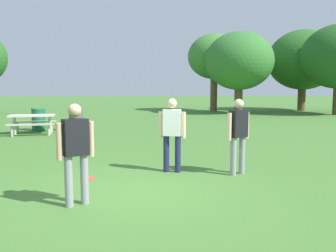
% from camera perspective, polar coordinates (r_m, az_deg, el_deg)
% --- Properties ---
extents(ground_plane, '(120.00, 120.00, 0.00)m').
position_cam_1_polar(ground_plane, '(6.55, -5.44, -10.53)').
color(ground_plane, '#447530').
extents(person_thrower, '(0.53, 0.39, 1.64)m').
position_cam_1_polar(person_thrower, '(7.71, 11.28, -0.86)').
color(person_thrower, gray).
rests_on(person_thrower, ground).
extents(person_catcher, '(0.53, 0.39, 1.64)m').
position_cam_1_polar(person_catcher, '(5.79, -14.70, -3.40)').
color(person_catcher, gray).
rests_on(person_catcher, ground).
extents(person_bystander, '(0.60, 0.29, 1.64)m').
position_cam_1_polar(person_bystander, '(7.78, 0.66, -0.67)').
color(person_bystander, '#1E234C').
rests_on(person_bystander, ground).
extents(frisbee, '(0.29, 0.29, 0.03)m').
position_cam_1_polar(frisbee, '(7.52, -12.79, -8.31)').
color(frisbee, '#E04733').
rests_on(frisbee, ground).
extents(picnic_table_near, '(1.96, 1.75, 0.77)m').
position_cam_1_polar(picnic_table_near, '(14.93, -21.10, 0.91)').
color(picnic_table_near, beige).
rests_on(picnic_table_near, ground).
extents(trash_can_beside_table, '(0.59, 0.59, 0.96)m').
position_cam_1_polar(trash_can_beside_table, '(15.51, -14.67, 1.04)').
color(trash_can_beside_table, '#515156').
rests_on(trash_can_beside_table, ground).
extents(trash_can_further_along, '(0.59, 0.59, 0.96)m').
position_cam_1_polar(trash_can_further_along, '(16.03, -20.18, 1.02)').
color(trash_can_further_along, '#1E663D').
rests_on(trash_can_further_along, ground).
extents(tree_broad_center, '(3.90, 3.90, 5.69)m').
position_cam_1_polar(tree_broad_center, '(26.64, 7.49, 11.00)').
color(tree_broad_center, brown).
rests_on(tree_broad_center, ground).
extents(tree_far_right, '(4.58, 4.58, 5.50)m').
position_cam_1_polar(tree_far_right, '(24.50, 11.45, 10.23)').
color(tree_far_right, brown).
rests_on(tree_far_right, ground).
extents(tree_slender_mid, '(5.26, 5.26, 6.07)m').
position_cam_1_polar(tree_slender_mid, '(28.77, 21.02, 9.92)').
color(tree_slender_mid, brown).
rests_on(tree_slender_mid, ground).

